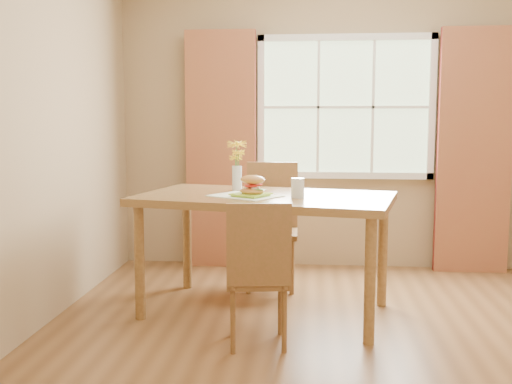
{
  "coord_description": "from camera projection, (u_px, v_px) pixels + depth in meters",
  "views": [
    {
      "loc": [
        -0.31,
        -3.76,
        1.4
      ],
      "look_at": [
        -0.69,
        0.4,
        0.88
      ],
      "focal_mm": 42.0,
      "sensor_mm": 36.0,
      "label": 1
    }
  ],
  "objects": [
    {
      "name": "room",
      "position": [
        362.0,
        126.0,
        3.69
      ],
      "size": [
        4.24,
        3.84,
        2.74
      ],
      "color": "brown",
      "rests_on": "ground"
    },
    {
      "name": "window",
      "position": [
        345.0,
        107.0,
        5.52
      ],
      "size": [
        1.62,
        0.06,
        1.32
      ],
      "color": "#A3BC8E",
      "rests_on": "room"
    },
    {
      "name": "curtain_left",
      "position": [
        221.0,
        150.0,
        5.58
      ],
      "size": [
        0.65,
        0.08,
        2.2
      ],
      "primitive_type": "cube",
      "color": "maroon",
      "rests_on": "room"
    },
    {
      "name": "curtain_right",
      "position": [
        474.0,
        152.0,
        5.37
      ],
      "size": [
        0.65,
        0.08,
        2.2
      ],
      "primitive_type": "cube",
      "color": "maroon",
      "rests_on": "room"
    },
    {
      "name": "dining_table",
      "position": [
        265.0,
        207.0,
        4.26
      ],
      "size": [
        1.93,
        1.33,
        0.86
      ],
      "rotation": [
        0.0,
        0.0,
        -0.21
      ],
      "color": "olive",
      "rests_on": "room"
    },
    {
      "name": "chair_near",
      "position": [
        258.0,
        268.0,
        3.6
      ],
      "size": [
        0.43,
        0.43,
        0.91
      ],
      "rotation": [
        0.0,
        0.0,
        0.13
      ],
      "color": "brown",
      "rests_on": "room"
    },
    {
      "name": "chair_far",
      "position": [
        272.0,
        219.0,
        4.98
      ],
      "size": [
        0.44,
        0.44,
        1.03
      ],
      "rotation": [
        0.0,
        0.0,
        0.02
      ],
      "color": "brown",
      "rests_on": "room"
    },
    {
      "name": "placemat",
      "position": [
        245.0,
        196.0,
        4.16
      ],
      "size": [
        0.56,
        0.52,
        0.01
      ],
      "primitive_type": "cube",
      "rotation": [
        0.0,
        0.0,
        -0.58
      ],
      "color": "silver",
      "rests_on": "dining_table"
    },
    {
      "name": "plate",
      "position": [
        251.0,
        195.0,
        4.13
      ],
      "size": [
        0.3,
        0.3,
        0.01
      ],
      "primitive_type": "cube",
      "rotation": [
        0.0,
        0.0,
        -0.52
      ],
      "color": "#A8DE37",
      "rests_on": "placemat"
    },
    {
      "name": "croissant_sandwich",
      "position": [
        252.0,
        185.0,
        4.11
      ],
      "size": [
        0.21,
        0.18,
        0.14
      ],
      "rotation": [
        0.0,
        0.0,
        -0.35
      ],
      "color": "gold",
      "rests_on": "plate"
    },
    {
      "name": "water_glass",
      "position": [
        298.0,
        188.0,
        4.09
      ],
      "size": [
        0.09,
        0.09,
        0.13
      ],
      "color": "silver",
      "rests_on": "dining_table"
    },
    {
      "name": "flower_vase",
      "position": [
        237.0,
        160.0,
        4.49
      ],
      "size": [
        0.15,
        0.15,
        0.38
      ],
      "color": "silver",
      "rests_on": "dining_table"
    }
  ]
}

